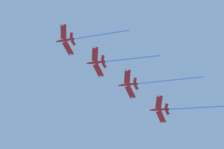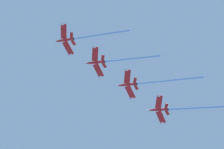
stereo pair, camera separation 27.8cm
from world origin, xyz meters
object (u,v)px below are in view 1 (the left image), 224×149
at_px(jet_lead, 76,38).
at_px(jet_second, 108,61).
at_px(jet_third, 144,83).
at_px(jet_fourth, 179,108).

relative_size(jet_lead, jet_second, 1.03).
height_order(jet_lead, jet_third, jet_lead).
height_order(jet_lead, jet_second, jet_lead).
distance_m(jet_lead, jet_third, 48.49).
distance_m(jet_lead, jet_fourth, 74.89).
bearing_deg(jet_second, jet_fourth, -1.57).
distance_m(jet_second, jet_fourth, 51.77).
relative_size(jet_lead, jet_third, 0.92).
distance_m(jet_lead, jet_second, 23.13).
height_order(jet_third, jet_fourth, jet_third).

